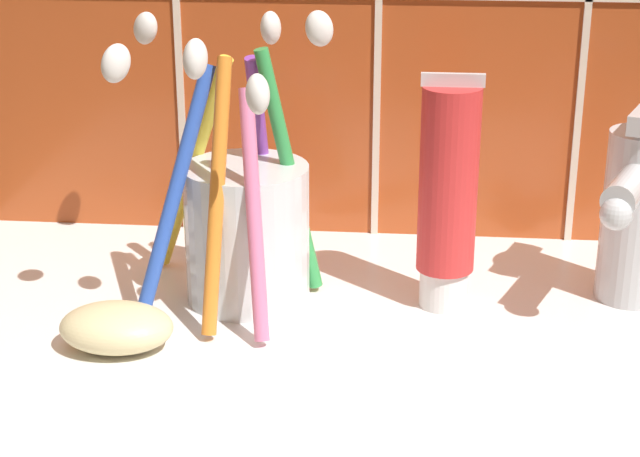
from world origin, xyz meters
TOP-DOWN VIEW (x-y plane):
  - sink_counter at (0.00, 0.00)cm, footprint 56.85×36.50cm
  - toothbrush_cup at (-6.31, 5.44)cm, footprint 14.09×15.16cm
  - toothpaste_tube at (6.35, 5.58)cm, footprint 3.79×3.61cm
  - sink_faucet at (18.16, 7.43)cm, footprint 5.78×10.34cm
  - soap_bar at (-12.68, -2.27)cm, footprint 6.67×4.77cm

SIDE VIEW (x-z plane):
  - sink_counter at x=0.00cm, z-range 0.00..2.00cm
  - soap_bar at x=-12.68cm, z-range 2.00..4.75cm
  - toothbrush_cup at x=-6.31cm, z-range -1.86..16.61cm
  - sink_faucet at x=18.16cm, z-range 1.83..14.50cm
  - toothpaste_tube at x=6.35cm, z-range 1.95..16.94cm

